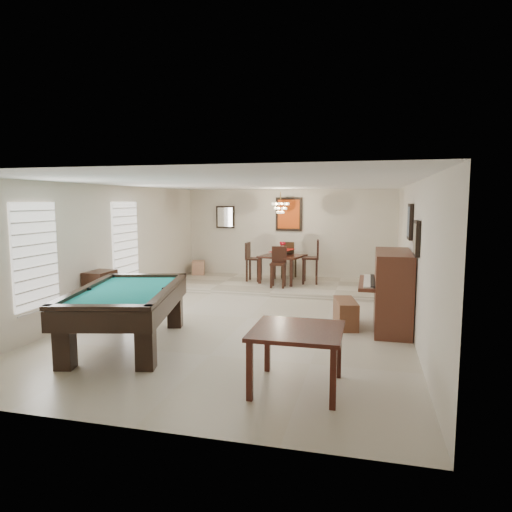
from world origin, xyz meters
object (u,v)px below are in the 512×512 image
at_px(dining_chair_east, 310,262).
at_px(corner_bench, 198,267).
at_px(flower_vase, 283,246).
at_px(dining_chair_west, 254,262).
at_px(dining_chair_south, 278,267).
at_px(chandelier, 280,204).
at_px(dining_table, 282,267).
at_px(square_table, 297,359).
at_px(dining_chair_north, 289,260).
at_px(upright_piano, 383,290).
at_px(piano_bench, 346,313).
at_px(pool_table, 128,318).
at_px(apothecary_chest, 101,295).

bearing_deg(dining_chair_east, corner_bench, -108.93).
height_order(flower_vase, dining_chair_west, flower_vase).
relative_size(dining_chair_south, chandelier, 1.69).
distance_m(dining_table, corner_bench, 2.78).
relative_size(square_table, dining_chair_south, 1.06).
height_order(dining_chair_north, dining_chair_east, dining_chair_east).
relative_size(upright_piano, dining_chair_west, 1.60).
xyz_separation_m(dining_chair_south, dining_chair_north, (0.02, 1.44, 0.01)).
height_order(piano_bench, flower_vase, flower_vase).
bearing_deg(corner_bench, dining_chair_east, -11.98).
bearing_deg(chandelier, dining_chair_north, 85.12).
xyz_separation_m(upright_piano, corner_bench, (-5.15, 4.21, -0.38)).
xyz_separation_m(pool_table, corner_bench, (-1.21, 6.19, -0.12)).
bearing_deg(square_table, dining_chair_west, 108.65).
xyz_separation_m(upright_piano, piano_bench, (-0.64, -0.06, -0.45)).
distance_m(square_table, dining_table, 6.63).
distance_m(square_table, chandelier, 6.73).
height_order(dining_chair_south, dining_chair_north, dining_chair_north).
xyz_separation_m(upright_piano, dining_chair_north, (-2.44, 4.20, -0.06)).
relative_size(dining_chair_south, dining_chair_west, 0.97).
distance_m(pool_table, dining_chair_south, 4.97).
bearing_deg(pool_table, dining_chair_west, 69.73).
xyz_separation_m(dining_chair_north, dining_chair_east, (0.69, -0.71, 0.06)).
bearing_deg(dining_chair_east, square_table, -1.00).
relative_size(dining_table, dining_chair_east, 0.89).
distance_m(apothecary_chest, dining_chair_west, 4.59).
xyz_separation_m(piano_bench, dining_chair_north, (-1.79, 4.26, 0.39)).
height_order(upright_piano, apothecary_chest, upright_piano).
height_order(pool_table, corner_bench, pool_table).
bearing_deg(chandelier, flower_vase, 79.14).
distance_m(pool_table, dining_table, 5.64).
relative_size(corner_bench, chandelier, 0.74).
height_order(apothecary_chest, dining_chair_south, dining_chair_south).
bearing_deg(flower_vase, pool_table, -104.99).
height_order(flower_vase, dining_chair_east, dining_chair_east).
bearing_deg(chandelier, piano_bench, -60.88).
bearing_deg(chandelier, dining_table, 79.14).
height_order(flower_vase, dining_chair_south, flower_vase).
distance_m(dining_table, flower_vase, 0.55).
height_order(dining_table, dining_chair_north, dining_chair_north).
height_order(dining_chair_west, corner_bench, dining_chair_west).
bearing_deg(corner_bench, square_table, -60.58).
height_order(pool_table, dining_chair_north, dining_chair_north).
xyz_separation_m(piano_bench, chandelier, (-1.87, 3.36, 1.96)).
height_order(dining_chair_north, chandelier, chandelier).
relative_size(dining_table, dining_chair_west, 0.98).
distance_m(apothecary_chest, dining_chair_east, 5.43).
bearing_deg(chandelier, dining_chair_south, -84.10).
distance_m(flower_vase, dining_chair_south, 0.85).
bearing_deg(pool_table, apothecary_chest, 121.61).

